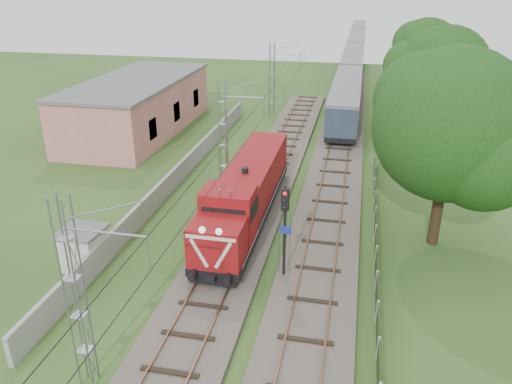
% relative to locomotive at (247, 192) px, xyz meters
% --- Properties ---
extents(ground, '(140.00, 140.00, 0.00)m').
position_rel_locomotive_xyz_m(ground, '(0.00, -6.50, -2.11)').
color(ground, '#26481B').
rests_on(ground, ground).
extents(track_main, '(4.20, 70.00, 0.45)m').
position_rel_locomotive_xyz_m(track_main, '(0.00, 0.50, -1.93)').
color(track_main, '#6B6054').
rests_on(track_main, ground).
extents(track_side, '(4.20, 80.00, 0.45)m').
position_rel_locomotive_xyz_m(track_side, '(5.00, 13.50, -1.93)').
color(track_side, '#6B6054').
rests_on(track_side, ground).
extents(catenary, '(3.31, 70.00, 8.00)m').
position_rel_locomotive_xyz_m(catenary, '(-2.95, 5.50, 1.94)').
color(catenary, gray).
rests_on(catenary, ground).
extents(boundary_wall, '(0.25, 40.00, 1.50)m').
position_rel_locomotive_xyz_m(boundary_wall, '(-6.50, 5.50, -1.36)').
color(boundary_wall, '#9E9E99').
rests_on(boundary_wall, ground).
extents(station_building, '(8.40, 20.40, 5.22)m').
position_rel_locomotive_xyz_m(station_building, '(-15.00, 17.50, 0.52)').
color(station_building, tan).
rests_on(station_building, ground).
extents(fence, '(0.12, 32.00, 1.20)m').
position_rel_locomotive_xyz_m(fence, '(8.00, -3.50, -1.51)').
color(fence, black).
rests_on(fence, ground).
extents(locomotive, '(2.78, 15.90, 4.04)m').
position_rel_locomotive_xyz_m(locomotive, '(0.00, 0.00, 0.00)').
color(locomotive, black).
rests_on(locomotive, ground).
extents(coach_rake, '(2.96, 88.43, 3.43)m').
position_rel_locomotive_xyz_m(coach_rake, '(5.00, 59.71, 0.36)').
color(coach_rake, black).
rests_on(coach_rake, ground).
extents(signal_post, '(0.58, 0.45, 5.27)m').
position_rel_locomotive_xyz_m(signal_post, '(3.29, -5.94, 1.51)').
color(signal_post, black).
rests_on(signal_post, ground).
extents(relay_hut, '(2.31, 2.31, 2.25)m').
position_rel_locomotive_xyz_m(relay_hut, '(-7.40, -6.87, -0.97)').
color(relay_hut, silver).
rests_on(relay_hut, ground).
extents(tree_a, '(8.79, 8.37, 11.40)m').
position_rel_locomotive_xyz_m(tree_a, '(11.43, -0.30, 5.00)').
color(tree_a, '#392717').
rests_on(tree_a, ground).
extents(tree_b, '(8.19, 7.80, 10.62)m').
position_rel_locomotive_xyz_m(tree_b, '(13.77, 19.85, 4.51)').
color(tree_b, '#392717').
rests_on(tree_b, ground).
extents(tree_c, '(7.19, 6.85, 9.32)m').
position_rel_locomotive_xyz_m(tree_c, '(11.83, 21.23, 3.70)').
color(tree_c, '#392717').
rests_on(tree_c, ground).
extents(tree_d, '(7.88, 7.50, 10.21)m').
position_rel_locomotive_xyz_m(tree_d, '(13.43, 32.81, 4.26)').
color(tree_d, '#392717').
rests_on(tree_d, ground).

